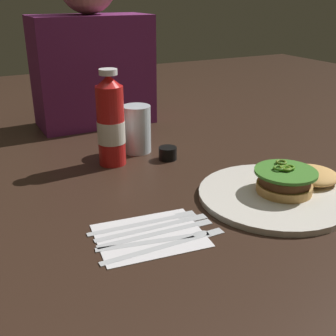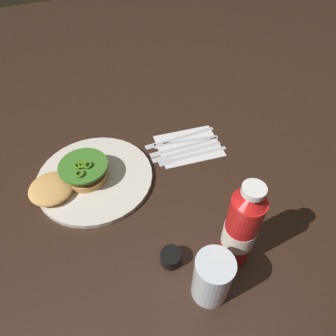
% 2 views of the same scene
% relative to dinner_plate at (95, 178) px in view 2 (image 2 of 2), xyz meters
% --- Properties ---
extents(ground_plane, '(3.00, 3.00, 0.00)m').
position_rel_dinner_plate_xyz_m(ground_plane, '(-0.05, 0.13, -0.01)').
color(ground_plane, '#311F16').
extents(dinner_plate, '(0.30, 0.30, 0.01)m').
position_rel_dinner_plate_xyz_m(dinner_plate, '(0.00, 0.00, 0.00)').
color(dinner_plate, silver).
rests_on(dinner_plate, ground_plane).
extents(burger_sandwich, '(0.20, 0.13, 0.05)m').
position_rel_dinner_plate_xyz_m(burger_sandwich, '(0.05, 0.00, 0.03)').
color(burger_sandwich, tan).
rests_on(burger_sandwich, dinner_plate).
extents(ketchup_bottle, '(0.07, 0.07, 0.22)m').
position_rel_dinner_plate_xyz_m(ketchup_bottle, '(-0.22, 0.32, 0.09)').
color(ketchup_bottle, red).
rests_on(ketchup_bottle, ground_plane).
extents(water_glass, '(0.07, 0.07, 0.12)m').
position_rel_dinner_plate_xyz_m(water_glass, '(-0.14, 0.37, 0.05)').
color(water_glass, silver).
rests_on(water_glass, ground_plane).
extents(condiment_cup, '(0.04, 0.04, 0.03)m').
position_rel_dinner_plate_xyz_m(condiment_cup, '(-0.09, 0.29, 0.01)').
color(condiment_cup, black).
rests_on(condiment_cup, ground_plane).
extents(napkin, '(0.19, 0.16, 0.00)m').
position_rel_dinner_plate_xyz_m(napkin, '(-0.28, -0.02, -0.00)').
color(napkin, silver).
rests_on(napkin, ground_plane).
extents(steak_knife, '(0.22, 0.02, 0.00)m').
position_rel_dinner_plate_xyz_m(steak_knife, '(-0.26, -0.06, -0.00)').
color(steak_knife, silver).
rests_on(steak_knife, napkin).
extents(spoon_utensil, '(0.19, 0.05, 0.00)m').
position_rel_dinner_plate_xyz_m(spoon_utensil, '(-0.25, -0.04, -0.00)').
color(spoon_utensil, silver).
rests_on(spoon_utensil, napkin).
extents(butter_knife, '(0.21, 0.03, 0.00)m').
position_rel_dinner_plate_xyz_m(butter_knife, '(-0.25, -0.02, -0.00)').
color(butter_knife, silver).
rests_on(butter_knife, napkin).
extents(table_knife, '(0.21, 0.03, 0.00)m').
position_rel_dinner_plate_xyz_m(table_knife, '(-0.25, 0.00, -0.00)').
color(table_knife, silver).
rests_on(table_knife, napkin).
extents(fork_utensil, '(0.20, 0.03, 0.00)m').
position_rel_dinner_plate_xyz_m(fork_utensil, '(-0.26, 0.02, -0.00)').
color(fork_utensil, silver).
rests_on(fork_utensil, napkin).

